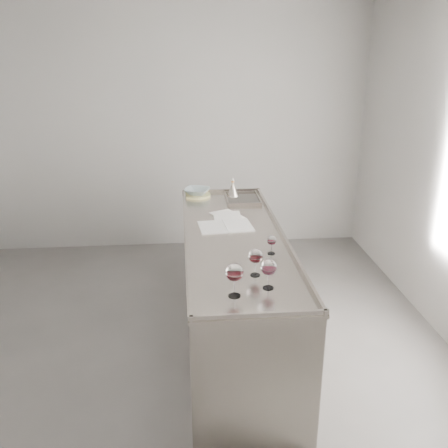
{
  "coord_description": "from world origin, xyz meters",
  "views": [
    {
      "loc": [
        0.1,
        -3.21,
        2.34
      ],
      "look_at": [
        0.42,
        0.37,
        1.02
      ],
      "focal_mm": 40.0,
      "sensor_mm": 36.0,
      "label": 1
    }
  ],
  "objects": [
    {
      "name": "wine_glass_small",
      "position": [
        0.72,
        -0.04,
        1.04
      ],
      "size": [
        0.07,
        0.07,
        0.14
      ],
      "rotation": [
        0.0,
        0.0,
        -0.29
      ],
      "color": "white",
      "rests_on": "counter"
    },
    {
      "name": "trivet",
      "position": [
        0.26,
        1.38,
        0.95
      ],
      "size": [
        0.26,
        0.26,
        0.02
      ],
      "primitive_type": "cylinder",
      "rotation": [
        0.0,
        0.0,
        -0.02
      ],
      "color": "beige",
      "rests_on": "counter"
    },
    {
      "name": "loose_paper_under",
      "position": [
        0.49,
        0.73,
        0.94
      ],
      "size": [
        0.23,
        0.33,
        0.0
      ],
      "primitive_type": "cube",
      "rotation": [
        0.0,
        0.0,
        -0.0
      ],
      "color": "silver",
      "rests_on": "counter"
    },
    {
      "name": "wine_glass_right",
      "position": [
        0.56,
        -0.37,
        1.07
      ],
      "size": [
        0.09,
        0.09,
        0.18
      ],
      "rotation": [
        0.0,
        0.0,
        -0.36
      ],
      "color": "white",
      "rests_on": "counter"
    },
    {
      "name": "wine_funnel",
      "position": [
        0.6,
        1.36,
        1.0
      ],
      "size": [
        0.13,
        0.13,
        0.19
      ],
      "rotation": [
        0.0,
        0.0,
        -0.38
      ],
      "color": "gray",
      "rests_on": "counter"
    },
    {
      "name": "wine_glass_left",
      "position": [
        0.39,
        -0.64,
        1.09
      ],
      "size": [
        0.11,
        0.11,
        0.21
      ],
      "rotation": [
        0.0,
        0.0,
        -0.02
      ],
      "color": "white",
      "rests_on": "counter"
    },
    {
      "name": "notebook",
      "position": [
        0.45,
        0.51,
        0.95
      ],
      "size": [
        0.44,
        0.33,
        0.02
      ],
      "rotation": [
        0.0,
        0.0,
        0.09
      ],
      "color": "silver",
      "rests_on": "counter"
    },
    {
      "name": "ceramic_bowl",
      "position": [
        0.26,
        1.38,
        0.99
      ],
      "size": [
        0.3,
        0.3,
        0.06
      ],
      "primitive_type": "imported",
      "rotation": [
        0.0,
        0.0,
        -0.34
      ],
      "color": "#8DA1A4",
      "rests_on": "trivet"
    },
    {
      "name": "wine_glass_middle",
      "position": [
        0.61,
        -0.56,
        1.07
      ],
      "size": [
        0.1,
        0.1,
        0.19
      ],
      "rotation": [
        0.0,
        0.0,
        -0.13
      ],
      "color": "white",
      "rests_on": "counter"
    },
    {
      "name": "counter",
      "position": [
        0.5,
        0.3,
        0.47
      ],
      "size": [
        0.77,
        2.42,
        0.97
      ],
      "color": "gray",
      "rests_on": "ground"
    },
    {
      "name": "room_shell",
      "position": [
        0.0,
        0.0,
        1.4
      ],
      "size": [
        4.54,
        5.04,
        2.84
      ],
      "color": "#53514E",
      "rests_on": "ground"
    },
    {
      "name": "loose_paper_top",
      "position": [
        0.49,
        0.79,
        0.94
      ],
      "size": [
        0.31,
        0.34,
        0.0
      ],
      "primitive_type": "cube",
      "rotation": [
        0.0,
        0.0,
        0.47
      ],
      "color": "white",
      "rests_on": "counter"
    }
  ]
}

